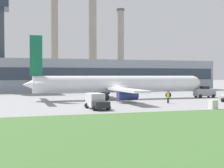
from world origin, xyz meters
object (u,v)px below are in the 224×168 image
airplane (116,84)px  ground_crew_person (168,97)px  fuel_truck (96,101)px  pushback_tug (205,92)px

airplane → ground_crew_person: size_ratio=19.31×
airplane → ground_crew_person: (5.04, -9.94, -1.77)m
fuel_truck → ground_crew_person: 13.28m
airplane → fuel_truck: size_ratio=7.03×
airplane → pushback_tug: airplane is taller
airplane → ground_crew_person: airplane is taller
airplane → fuel_truck: airplane is taller
airplane → fuel_truck: 16.38m
airplane → ground_crew_person: bearing=-63.1°
fuel_truck → ground_crew_person: fuel_truck is taller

